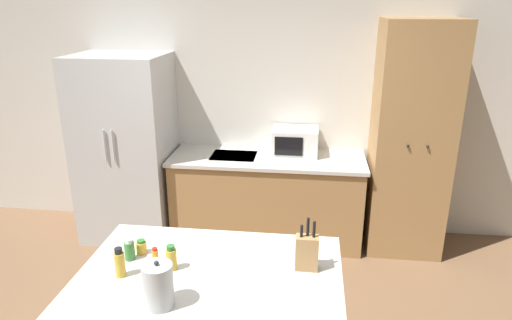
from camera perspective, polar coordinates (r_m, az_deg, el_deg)
name	(u,v)px	position (r m, az deg, el deg)	size (l,w,h in m)	color
wall_back	(247,107)	(4.72, -1.10, 6.70)	(7.20, 0.06, 2.60)	beige
refrigerator	(126,148)	(4.76, -15.89, 1.40)	(0.89, 0.75, 1.85)	#B7BABC
back_counter	(267,198)	(4.63, 1.38, -4.74)	(1.91, 0.68, 0.88)	#9E7547
pantry_cabinet	(410,140)	(4.50, 18.72, 2.33)	(0.69, 0.63, 2.19)	#9E7547
microwave	(295,141)	(4.53, 4.89, 2.34)	(0.45, 0.35, 0.26)	white
knife_block	(307,252)	(2.56, 6.38, -11.35)	(0.13, 0.08, 0.31)	#9E7547
spice_bottle_tall_dark	(120,263)	(2.60, -16.66, -12.25)	(0.06, 0.06, 0.17)	gold
spice_bottle_short_red	(171,258)	(2.60, -10.54, -11.98)	(0.06, 0.06, 0.15)	gold
spice_bottle_amber_oil	(141,247)	(2.80, -14.13, -10.51)	(0.06, 0.06, 0.09)	gold
spice_bottle_green_herb	(155,256)	(2.69, -12.49, -11.60)	(0.04, 0.04, 0.09)	orange
spice_bottle_pale_salt	(129,250)	(2.74, -15.53, -10.76)	(0.06, 0.06, 0.13)	#337033
kettle	(158,285)	(2.31, -12.12, -15.08)	(0.15, 0.15, 0.25)	#B2B5B7
fire_extinguisher	(81,211)	(5.27, -21.02, -5.94)	(0.11, 0.11, 0.45)	red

